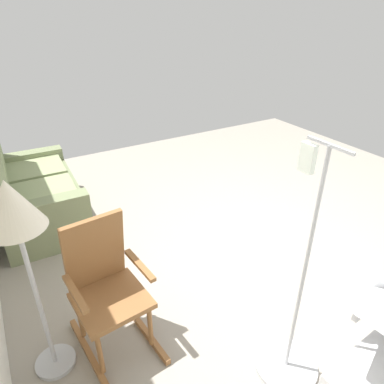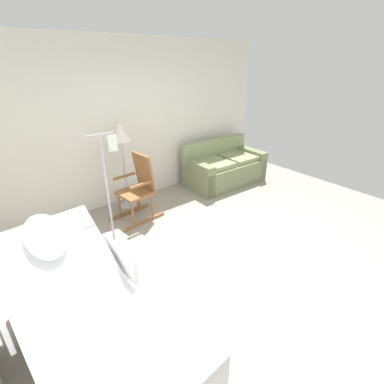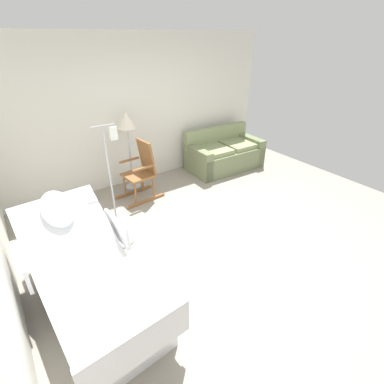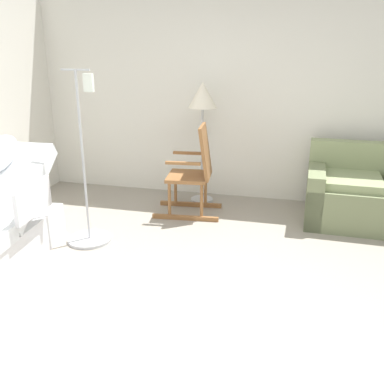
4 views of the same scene
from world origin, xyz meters
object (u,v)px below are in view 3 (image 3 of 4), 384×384
Objects in this scene: iv_pole at (118,226)px; rocking_chair at (141,171)px; hospital_bed at (90,285)px; floor_lamp at (127,125)px; couch at (224,154)px.

rocking_chair is at bearing 48.76° from iv_pole.
floor_lamp is at bearing 56.90° from hospital_bed.
iv_pole is (-2.92, -1.16, -0.06)m from couch.
hospital_bed is 2.95m from floor_lamp.
rocking_chair is (-2.07, -0.18, 0.20)m from couch.
couch is 1.10× the size of floor_lamp.
couch is (3.60, 2.09, -0.01)m from hospital_bed.
hospital_bed is 1.16m from iv_pole.
floor_lamp is at bearing 90.82° from rocking_chair.
rocking_chair is 0.71× the size of floor_lamp.
floor_lamp reaches higher than rocking_chair.
rocking_chair is 0.62× the size of iv_pole.
floor_lamp is 0.88× the size of iv_pole.
rocking_chair is at bearing -174.92° from couch.
couch is 1.55× the size of rocking_chair.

